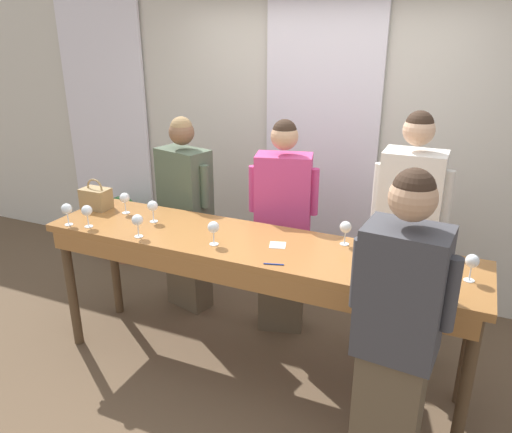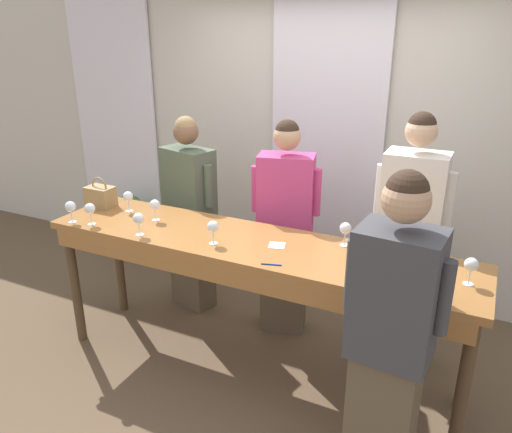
{
  "view_description": "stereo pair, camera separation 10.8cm",
  "coord_description": "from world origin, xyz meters",
  "px_view_note": "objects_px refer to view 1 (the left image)",
  "views": [
    {
      "loc": [
        1.22,
        -2.68,
        2.31
      ],
      "look_at": [
        0.0,
        0.06,
        1.15
      ],
      "focal_mm": 35.0,
      "sensor_mm": 36.0,
      "label": 1
    },
    {
      "loc": [
        1.32,
        -2.64,
        2.31
      ],
      "look_at": [
        0.0,
        0.06,
        1.15
      ],
      "focal_mm": 35.0,
      "sensor_mm": 36.0,
      "label": 2
    }
  ],
  "objects_px": {
    "tasting_bar": "(250,258)",
    "wine_glass_back_left": "(67,209)",
    "wine_glass_center_left": "(472,262)",
    "potted_plant": "(123,226)",
    "handbag": "(96,198)",
    "guest_pink_top": "(283,228)",
    "wine_glass_front_mid": "(125,198)",
    "wine_glass_back_mid": "(137,221)",
    "wine_glass_center_right": "(153,206)",
    "wine_bottle": "(438,275)",
    "host_pouring": "(396,338)",
    "wine_glass_front_left": "(213,228)",
    "wine_glass_center_mid": "(87,211)",
    "guest_olive_jacket": "(186,215)",
    "guest_cream_sweater": "(406,241)",
    "wine_glass_front_right": "(346,228)"
  },
  "relations": [
    {
      "from": "handbag",
      "to": "wine_glass_front_mid",
      "type": "bearing_deg",
      "value": 1.55
    },
    {
      "from": "wine_bottle",
      "to": "host_pouring",
      "type": "bearing_deg",
      "value": -113.87
    },
    {
      "from": "wine_glass_center_right",
      "to": "wine_glass_back_left",
      "type": "distance_m",
      "value": 0.59
    },
    {
      "from": "wine_glass_center_mid",
      "to": "guest_pink_top",
      "type": "relative_size",
      "value": 0.09
    },
    {
      "from": "wine_glass_center_left",
      "to": "wine_glass_back_mid",
      "type": "height_order",
      "value": "same"
    },
    {
      "from": "tasting_bar",
      "to": "guest_cream_sweater",
      "type": "bearing_deg",
      "value": 35.2
    },
    {
      "from": "handbag",
      "to": "wine_glass_center_left",
      "type": "height_order",
      "value": "handbag"
    },
    {
      "from": "wine_glass_front_mid",
      "to": "guest_olive_jacket",
      "type": "height_order",
      "value": "guest_olive_jacket"
    },
    {
      "from": "wine_glass_back_left",
      "to": "guest_pink_top",
      "type": "bearing_deg",
      "value": 34.0
    },
    {
      "from": "wine_glass_center_mid",
      "to": "guest_olive_jacket",
      "type": "height_order",
      "value": "guest_olive_jacket"
    },
    {
      "from": "wine_glass_front_left",
      "to": "wine_glass_center_mid",
      "type": "distance_m",
      "value": 0.94
    },
    {
      "from": "tasting_bar",
      "to": "potted_plant",
      "type": "distance_m",
      "value": 2.34
    },
    {
      "from": "wine_bottle",
      "to": "wine_glass_front_right",
      "type": "bearing_deg",
      "value": 143.08
    },
    {
      "from": "wine_glass_front_left",
      "to": "guest_olive_jacket",
      "type": "height_order",
      "value": "guest_olive_jacket"
    },
    {
      "from": "wine_glass_center_mid",
      "to": "potted_plant",
      "type": "xyz_separation_m",
      "value": [
        -0.83,
        1.35,
        -0.75
      ]
    },
    {
      "from": "guest_olive_jacket",
      "to": "wine_bottle",
      "type": "bearing_deg",
      "value": -22.76
    },
    {
      "from": "wine_glass_center_mid",
      "to": "wine_glass_center_right",
      "type": "distance_m",
      "value": 0.44
    },
    {
      "from": "potted_plant",
      "to": "wine_glass_back_mid",
      "type": "bearing_deg",
      "value": -47.17
    },
    {
      "from": "wine_bottle",
      "to": "guest_olive_jacket",
      "type": "xyz_separation_m",
      "value": [
        -2.02,
        0.85,
        -0.28
      ]
    },
    {
      "from": "wine_bottle",
      "to": "wine_glass_front_mid",
      "type": "relative_size",
      "value": 2.08
    },
    {
      "from": "handbag",
      "to": "wine_glass_front_left",
      "type": "distance_m",
      "value": 1.16
    },
    {
      "from": "wine_glass_center_left",
      "to": "wine_glass_center_mid",
      "type": "distance_m",
      "value": 2.45
    },
    {
      "from": "tasting_bar",
      "to": "wine_glass_back_left",
      "type": "distance_m",
      "value": 1.33
    },
    {
      "from": "wine_glass_front_mid",
      "to": "handbag",
      "type": "bearing_deg",
      "value": -178.45
    },
    {
      "from": "wine_glass_center_left",
      "to": "wine_glass_center_mid",
      "type": "bearing_deg",
      "value": -174.59
    },
    {
      "from": "wine_bottle",
      "to": "wine_glass_front_left",
      "type": "xyz_separation_m",
      "value": [
        -1.35,
        0.11,
        -0.0
      ]
    },
    {
      "from": "wine_glass_back_left",
      "to": "host_pouring",
      "type": "distance_m",
      "value": 2.33
    },
    {
      "from": "wine_glass_front_mid",
      "to": "host_pouring",
      "type": "bearing_deg",
      "value": -17.24
    },
    {
      "from": "wine_glass_front_left",
      "to": "wine_glass_center_mid",
      "type": "bearing_deg",
      "value": -174.65
    },
    {
      "from": "wine_glass_center_left",
      "to": "potted_plant",
      "type": "height_order",
      "value": "wine_glass_center_left"
    },
    {
      "from": "handbag",
      "to": "guest_cream_sweater",
      "type": "bearing_deg",
      "value": 12.99
    },
    {
      "from": "wine_glass_front_left",
      "to": "host_pouring",
      "type": "bearing_deg",
      "value": -18.66
    },
    {
      "from": "wine_bottle",
      "to": "wine_glass_back_mid",
      "type": "height_order",
      "value": "wine_bottle"
    },
    {
      "from": "wine_bottle",
      "to": "wine_glass_center_mid",
      "type": "relative_size",
      "value": 2.08
    },
    {
      "from": "wine_glass_front_mid",
      "to": "wine_glass_back_mid",
      "type": "relative_size",
      "value": 1.0
    },
    {
      "from": "wine_glass_center_mid",
      "to": "guest_olive_jacket",
      "type": "bearing_deg",
      "value": 72.18
    },
    {
      "from": "handbag",
      "to": "wine_glass_center_left",
      "type": "xyz_separation_m",
      "value": [
        2.64,
        -0.09,
        0.03
      ]
    },
    {
      "from": "wine_glass_center_left",
      "to": "wine_glass_center_right",
      "type": "bearing_deg",
      "value": 179.2
    },
    {
      "from": "handbag",
      "to": "potted_plant",
      "type": "xyz_separation_m",
      "value": [
        -0.64,
        1.03,
        -0.72
      ]
    },
    {
      "from": "wine_bottle",
      "to": "wine_glass_back_mid",
      "type": "xyz_separation_m",
      "value": [
        -1.86,
        0.01,
        -0.0
      ]
    },
    {
      "from": "guest_cream_sweater",
      "to": "wine_glass_front_left",
      "type": "bearing_deg",
      "value": -145.8
    },
    {
      "from": "wine_glass_center_mid",
      "to": "guest_pink_top",
      "type": "height_order",
      "value": "guest_pink_top"
    },
    {
      "from": "handbag",
      "to": "host_pouring",
      "type": "bearing_deg",
      "value": -15.23
    },
    {
      "from": "wine_glass_back_left",
      "to": "wine_glass_back_mid",
      "type": "xyz_separation_m",
      "value": [
        0.58,
        0.02,
        -0.0
      ]
    },
    {
      "from": "handbag",
      "to": "wine_glass_back_left",
      "type": "height_order",
      "value": "handbag"
    },
    {
      "from": "wine_glass_front_mid",
      "to": "wine_glass_center_right",
      "type": "height_order",
      "value": "same"
    },
    {
      "from": "wine_glass_front_left",
      "to": "guest_cream_sweater",
      "type": "height_order",
      "value": "guest_cream_sweater"
    },
    {
      "from": "wine_glass_front_left",
      "to": "wine_glass_center_right",
      "type": "relative_size",
      "value": 1.0
    },
    {
      "from": "wine_glass_center_mid",
      "to": "potted_plant",
      "type": "bearing_deg",
      "value": 121.67
    },
    {
      "from": "handbag",
      "to": "wine_glass_front_mid",
      "type": "height_order",
      "value": "handbag"
    }
  ]
}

